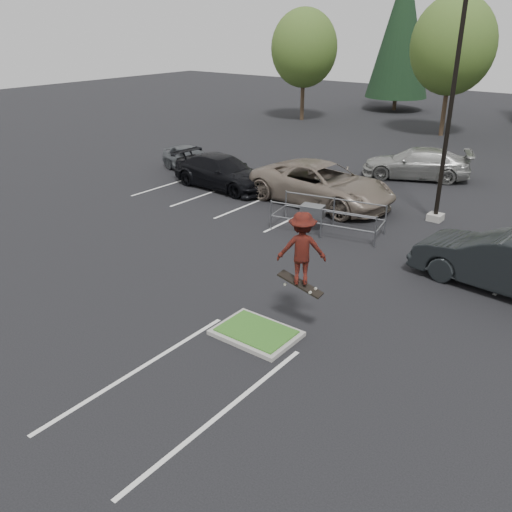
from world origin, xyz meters
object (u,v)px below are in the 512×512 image
Objects in this scene: conif_a at (402,30)px; cart_corral at (316,212)px; skateboarder at (302,249)px; car_far_silver at (418,163)px; car_r_charc at (505,262)px; decid_a at (304,51)px; car_l_tan at (322,184)px; car_l_grey at (190,159)px; decid_b at (452,49)px; light_pole at (450,112)px; car_l_black at (222,172)px.

cart_corral is at bearing -71.06° from conif_a.
car_far_silver is at bearing -113.13° from skateboarder.
conif_a is at bearing -176.17° from car_far_silver.
skateboarder is 0.40× the size of car_r_charc.
decid_a is at bearing -130.48° from car_r_charc.
car_l_grey is at bearing 91.02° from car_l_tan.
car_far_silver is (0.21, 10.09, 0.04)m from cart_corral.
skateboarder is at bearing -108.34° from car_l_grey.
decid_b is at bearing 2.39° from decid_a.
cart_corral is at bearing -24.42° from car_far_silver.
decid_b is 12.43m from conif_a.
light_pole is 6.30m from car_l_tan.
decid_b is 2.23× the size of car_l_grey.
skateboarder is 14.24m from car_l_black.
car_far_silver is (11.23, -22.00, -6.28)m from conif_a.
decid_b is at bearing 171.27° from car_far_silver.
car_l_black reaches higher than car_far_silver.
light_pole reaches higher than car_l_grey.
decid_a reaches higher than cart_corral.
light_pole is at bearing 38.69° from cart_corral.
light_pole reaches higher than cart_corral.
cart_corral is at bearing -82.39° from decid_b.
light_pole reaches higher than car_l_black.
skateboarder is at bearing -26.95° from car_r_charc.
light_pole is at bearing -123.57° from skateboarder.
decid_b is at bearing 8.35° from car_l_tan.
light_pole is 25.86m from decid_a.
decid_a is at bearing 25.01° from car_l_black.
car_l_tan is 8.94m from car_l_grey.
conif_a is 2.83× the size of cart_corral.
cart_corral is at bearing -148.67° from car_l_tan.
decid_a is 19.99m from car_far_silver.
car_r_charc is at bearing -65.94° from decid_b.
conif_a reaches higher than car_l_grey.
car_l_tan is at bearing -37.70° from car_far_silver.
car_l_tan is 7.22m from car_far_silver.
decid_a is at bearing -177.61° from decid_b.
decid_b is 4.25× the size of skateboarder.
conif_a is 38.33m from car_r_charc.
car_l_black is at bearing -66.12° from car_far_silver.
car_l_tan reaches higher than cart_corral.
car_l_tan is at bearing -108.64° from car_r_charc.
car_l_grey is (-3.50, 1.27, -0.08)m from car_l_black.
car_l_grey is at bearing -81.99° from car_far_silver.
decid_b is 23.43m from cart_corral.
skateboarder is 17.77m from car_l_grey.
light_pole reaches higher than decid_b.
conif_a is at bearing 19.09° from car_l_grey.
car_l_grey is at bearing -88.99° from conif_a.
decid_b is at bearing -111.92° from skateboarder.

